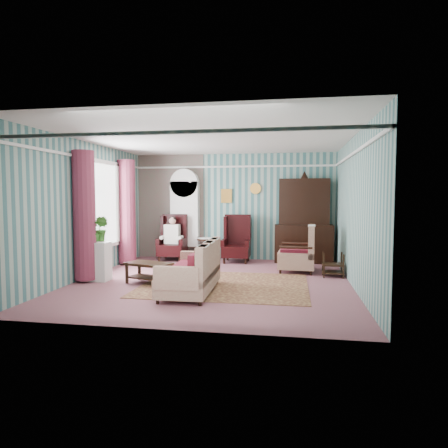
% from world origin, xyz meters
% --- Properties ---
extents(floor, '(6.00, 6.00, 0.00)m').
position_xyz_m(floor, '(0.00, 0.00, 0.00)').
color(floor, '#8B5059').
rests_on(floor, ground).
extents(room_shell, '(5.53, 6.02, 2.91)m').
position_xyz_m(room_shell, '(-0.62, 0.18, 2.01)').
color(room_shell, '#3B6B6C').
rests_on(room_shell, ground).
extents(bookcase, '(0.80, 0.28, 2.24)m').
position_xyz_m(bookcase, '(-1.35, 2.84, 1.12)').
color(bookcase, white).
rests_on(bookcase, floor).
extents(dresser_hutch, '(1.50, 0.56, 2.36)m').
position_xyz_m(dresser_hutch, '(1.90, 2.72, 1.18)').
color(dresser_hutch, black).
rests_on(dresser_hutch, floor).
extents(wingback_left, '(0.76, 0.80, 1.25)m').
position_xyz_m(wingback_left, '(-1.60, 2.45, 0.62)').
color(wingback_left, black).
rests_on(wingback_left, floor).
extents(wingback_right, '(0.76, 0.80, 1.25)m').
position_xyz_m(wingback_right, '(0.15, 2.45, 0.62)').
color(wingback_right, black).
rests_on(wingback_right, floor).
extents(seated_woman, '(0.44, 0.40, 1.18)m').
position_xyz_m(seated_woman, '(-1.60, 2.45, 0.59)').
color(seated_woman, white).
rests_on(seated_woman, floor).
extents(round_side_table, '(0.50, 0.50, 0.60)m').
position_xyz_m(round_side_table, '(-0.70, 2.60, 0.30)').
color(round_side_table, black).
rests_on(round_side_table, floor).
extents(nest_table, '(0.45, 0.38, 0.54)m').
position_xyz_m(nest_table, '(2.47, 0.90, 0.27)').
color(nest_table, black).
rests_on(nest_table, floor).
extents(plant_stand, '(0.55, 0.35, 0.80)m').
position_xyz_m(plant_stand, '(-2.40, -0.30, 0.40)').
color(plant_stand, silver).
rests_on(plant_stand, floor).
extents(rug, '(3.20, 2.60, 0.01)m').
position_xyz_m(rug, '(0.30, -0.30, 0.01)').
color(rug, '#4D2319').
rests_on(rug, floor).
extents(sofa, '(0.93, 1.90, 0.99)m').
position_xyz_m(sofa, '(-0.22, -0.99, 0.50)').
color(sofa, '#BFB194').
rests_on(sofa, floor).
extents(floral_armchair, '(0.79, 0.93, 0.92)m').
position_xyz_m(floral_armchair, '(1.70, 1.34, 0.46)').
color(floral_armchair, beige).
rests_on(floral_armchair, floor).
extents(coffee_table, '(1.01, 0.74, 0.42)m').
position_xyz_m(coffee_table, '(-1.23, -0.39, 0.21)').
color(coffee_table, black).
rests_on(coffee_table, floor).
extents(potted_plant_a, '(0.50, 0.47, 0.45)m').
position_xyz_m(potted_plant_a, '(-2.44, -0.37, 1.02)').
color(potted_plant_a, '#25591C').
rests_on(potted_plant_a, plant_stand).
extents(potted_plant_b, '(0.34, 0.29, 0.53)m').
position_xyz_m(potted_plant_b, '(-2.34, -0.15, 1.06)').
color(potted_plant_b, '#1F531A').
rests_on(potted_plant_b, plant_stand).
extents(potted_plant_c, '(0.29, 0.29, 0.40)m').
position_xyz_m(potted_plant_c, '(-2.45, -0.25, 1.00)').
color(potted_plant_c, '#265019').
rests_on(potted_plant_c, plant_stand).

